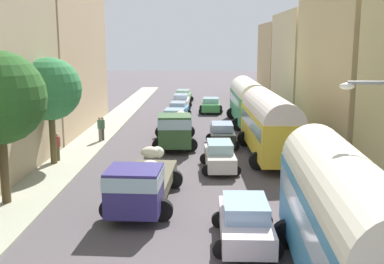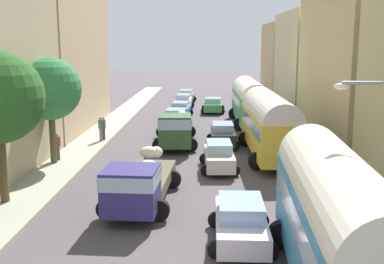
# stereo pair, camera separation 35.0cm
# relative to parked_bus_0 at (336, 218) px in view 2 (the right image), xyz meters

# --- Properties ---
(ground_plane) EXTENTS (154.00, 154.00, 0.00)m
(ground_plane) POSITION_rel_parked_bus_0_xyz_m (-4.54, 23.82, -2.29)
(ground_plane) COLOR #4E474B
(sidewalk_left) EXTENTS (2.50, 70.00, 0.14)m
(sidewalk_left) POSITION_rel_parked_bus_0_xyz_m (-11.79, 23.82, -2.22)
(sidewalk_left) COLOR #9D9E89
(sidewalk_left) RESTS_ON ground
(sidewalk_right) EXTENTS (2.50, 70.00, 0.14)m
(sidewalk_right) POSITION_rel_parked_bus_0_xyz_m (2.71, 23.82, -2.22)
(sidewalk_right) COLOR gray
(sidewalk_right) RESTS_ON ground
(building_left_2) EXTENTS (4.20, 14.64, 11.56)m
(building_left_2) POSITION_rel_parked_bus_0_xyz_m (-15.15, 25.30, 3.49)
(building_left_2) COLOR tan
(building_left_2) RESTS_ON ground
(building_right_2) EXTENTS (4.69, 14.86, 11.38)m
(building_right_2) POSITION_rel_parked_bus_0_xyz_m (6.09, 20.21, 3.42)
(building_right_2) COLOR tan
(building_right_2) RESTS_ON ground
(building_right_3) EXTENTS (4.02, 14.03, 9.85)m
(building_right_3) POSITION_rel_parked_bus_0_xyz_m (5.97, 35.52, 2.63)
(building_right_3) COLOR #CBB787
(building_right_3) RESTS_ON ground
(building_right_4) EXTENTS (4.33, 13.41, 9.24)m
(building_right_4) POSITION_rel_parked_bus_0_xyz_m (6.12, 49.64, 2.33)
(building_right_4) COLOR tan
(building_right_4) RESTS_ON ground
(parked_bus_0) EXTENTS (3.45, 9.44, 4.11)m
(parked_bus_0) POSITION_rel_parked_bus_0_xyz_m (0.00, 0.00, 0.00)
(parked_bus_0) COLOR teal
(parked_bus_0) RESTS_ON ground
(parked_bus_1) EXTENTS (3.42, 9.78, 3.93)m
(parked_bus_1) POSITION_rel_parked_bus_0_xyz_m (0.20, 16.15, -0.12)
(parked_bus_1) COLOR gold
(parked_bus_1) RESTS_ON ground
(parked_bus_2) EXTENTS (3.35, 9.30, 3.84)m
(parked_bus_2) POSITION_rel_parked_bus_0_xyz_m (-0.02, 27.68, -0.17)
(parked_bus_2) COLOR #3A9463
(parked_bus_2) RESTS_ON ground
(cargo_truck_0) EXTENTS (3.18, 7.28, 2.21)m
(cargo_truck_0) POSITION_rel_parked_bus_0_xyz_m (-6.47, 6.75, -1.13)
(cargo_truck_0) COLOR navy
(cargo_truck_0) RESTS_ON ground
(cargo_truck_1) EXTENTS (3.20, 7.70, 2.44)m
(cargo_truck_1) POSITION_rel_parked_bus_0_xyz_m (-5.75, 18.57, -1.02)
(cargo_truck_1) COLOR #30512B
(cargo_truck_1) RESTS_ON ground
(car_0) EXTENTS (2.53, 3.71, 1.61)m
(car_0) POSITION_rel_parked_bus_0_xyz_m (-6.14, 25.57, -1.48)
(car_0) COLOR gray
(car_0) RESTS_ON ground
(car_1) EXTENTS (2.36, 4.18, 1.48)m
(car_1) POSITION_rel_parked_bus_0_xyz_m (-6.14, 31.07, -1.54)
(car_1) COLOR #448BCD
(car_1) RESTS_ON ground
(car_2) EXTENTS (2.24, 4.38, 1.58)m
(car_2) POSITION_rel_parked_bus_0_xyz_m (-6.14, 36.57, -1.49)
(car_2) COLOR white
(car_2) RESTS_ON ground
(car_3) EXTENTS (2.39, 4.07, 1.49)m
(car_3) POSITION_rel_parked_bus_0_xyz_m (-6.14, 42.07, -1.53)
(car_3) COLOR #569C57
(car_3) RESTS_ON ground
(car_4) EXTENTS (2.37, 4.26, 1.56)m
(car_4) POSITION_rel_parked_bus_0_xyz_m (-2.37, 3.44, -1.51)
(car_4) COLOR silver
(car_4) RESTS_ON ground
(car_5) EXTENTS (2.23, 4.17, 1.59)m
(car_5) POSITION_rel_parked_bus_0_xyz_m (-2.94, 13.08, -1.50)
(car_5) COLOR beige
(car_5) RESTS_ON ground
(car_6) EXTENTS (2.20, 4.04, 1.58)m
(car_6) POSITION_rel_parked_bus_0_xyz_m (-2.56, 19.14, -1.49)
(car_6) COLOR #262722
(car_6) RESTS_ON ground
(car_7) EXTENTS (2.40, 3.96, 1.48)m
(car_7) POSITION_rel_parked_bus_0_xyz_m (-3.07, 34.39, -1.54)
(car_7) COLOR #45994A
(car_7) RESTS_ON ground
(pedestrian_0) EXTENTS (0.36, 0.36, 1.88)m
(pedestrian_0) POSITION_rel_parked_bus_0_xyz_m (-11.05, 19.74, -1.21)
(pedestrian_0) COLOR slate
(pedestrian_0) RESTS_ON ground
(pedestrian_2) EXTENTS (0.33, 0.33, 1.82)m
(pedestrian_2) POSITION_rel_parked_bus_0_xyz_m (-10.95, 20.19, -1.25)
(pedestrian_2) COLOR #48423C
(pedestrian_2) RESTS_ON ground
(pedestrian_3) EXTENTS (0.55, 0.55, 1.80)m
(pedestrian_3) POSITION_rel_parked_bus_0_xyz_m (-12.40, 14.37, -1.27)
(pedestrian_3) COLOR brown
(pedestrian_3) RESTS_ON ground
(streetlamp_near) EXTENTS (1.96, 0.28, 5.98)m
(streetlamp_near) POSITION_rel_parked_bus_0_xyz_m (1.66, 1.35, 1.35)
(streetlamp_near) COLOR gray
(streetlamp_near) RESTS_ON ground
(roadside_tree_2) EXTENTS (3.53, 3.53, 6.19)m
(roadside_tree_2) POSITION_rel_parked_bus_0_xyz_m (-12.44, 13.76, 2.10)
(roadside_tree_2) COLOR brown
(roadside_tree_2) RESTS_ON ground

